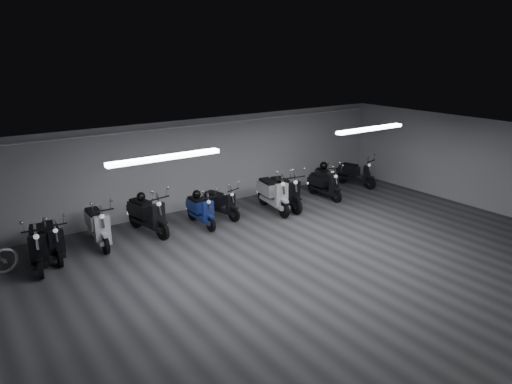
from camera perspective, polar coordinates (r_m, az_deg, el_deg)
floor at (r=11.19m, az=6.28°, el=-8.54°), size 14.00×10.00×0.01m
ceiling at (r=10.29m, az=6.80°, el=5.70°), size 14.00×10.00×0.01m
back_wall at (r=14.63m, az=-6.51°, el=3.52°), size 14.00×0.01×2.80m
right_wall at (r=16.03m, az=25.75°, el=3.12°), size 0.01×10.00×2.80m
fluor_strip_left at (r=9.53m, az=-11.04°, el=4.17°), size 2.40×0.18×0.08m
fluor_strip_right at (r=13.10m, az=13.80°, el=7.52°), size 2.40×0.18×0.08m
conduit at (r=14.31m, az=-6.51°, el=8.20°), size 13.60×0.05×0.05m
scooter_0 at (r=11.73m, az=-25.19°, el=-5.22°), size 0.93×1.94×1.38m
scooter_1 at (r=12.10m, az=-23.62°, el=-4.66°), size 0.64×1.72×1.26m
scooter_2 at (r=12.43m, az=-18.86°, el=-3.24°), size 0.70×1.89×1.39m
scooter_3 at (r=12.83m, az=-13.16°, el=-2.01°), size 1.01×2.00×1.43m
scooter_4 at (r=13.19m, az=-6.78°, el=-1.62°), size 0.55×1.63×1.21m
scooter_5 at (r=13.76m, az=-4.35°, el=-0.80°), size 0.93×1.67×1.18m
scooter_6 at (r=14.24m, az=2.15°, el=0.48°), size 0.94×2.06×1.48m
scooter_7 at (r=14.52m, az=3.63°, el=0.71°), size 0.85×1.99×1.44m
scooter_8 at (r=15.66m, az=8.45°, el=1.46°), size 0.57×1.70×1.26m
scooter_9 at (r=16.37m, az=8.59°, el=2.05°), size 1.00×1.72×1.21m
scooter_10 at (r=17.23m, az=12.19°, el=2.73°), size 0.95×1.80×1.28m
helmet_0 at (r=12.95m, az=-13.90°, el=-0.52°), size 0.24×0.24×0.24m
helmet_1 at (r=16.49m, az=8.29°, el=3.21°), size 0.28×0.28×0.28m
helmet_2 at (r=13.29m, az=-7.29°, el=-0.27°), size 0.24×0.24×0.24m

